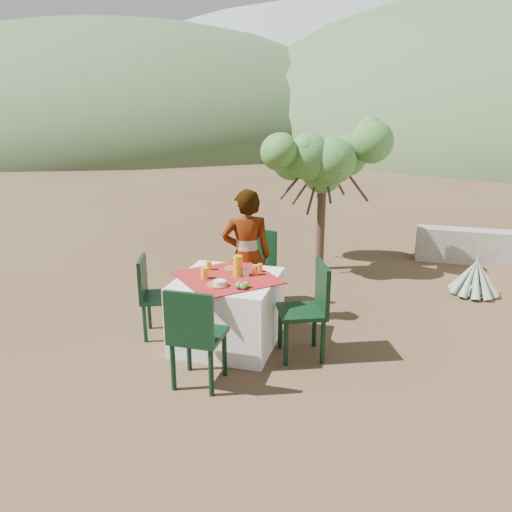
% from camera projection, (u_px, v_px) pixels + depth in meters
% --- Properties ---
extents(ground, '(160.00, 160.00, 0.00)m').
position_uv_depth(ground, '(219.00, 325.00, 5.89)').
color(ground, '#39291A').
rests_on(ground, ground).
extents(table, '(1.30, 1.30, 0.76)m').
position_uv_depth(table, '(228.00, 310.00, 5.35)').
color(table, white).
rests_on(table, ground).
extents(chair_far, '(0.57, 0.57, 0.99)m').
position_uv_depth(chair_far, '(256.00, 265.00, 6.31)').
color(chair_far, black).
rests_on(chair_far, ground).
extents(chair_near, '(0.45, 0.45, 0.98)m').
position_uv_depth(chair_near, '(195.00, 333.00, 4.45)').
color(chair_near, black).
rests_on(chair_near, ground).
extents(chair_left, '(0.54, 0.54, 0.91)m').
position_uv_depth(chair_left, '(154.00, 293.00, 5.50)').
color(chair_left, black).
rests_on(chair_left, ground).
extents(chair_right, '(0.59, 0.59, 0.99)m').
position_uv_depth(chair_right, '(310.00, 306.00, 5.03)').
color(chair_right, black).
rests_on(chair_right, ground).
extents(person, '(0.67, 0.55, 1.59)m').
position_uv_depth(person, '(247.00, 256.00, 5.82)').
color(person, '#8C6651').
rests_on(person, ground).
extents(shrub_tree, '(1.72, 1.69, 2.02)m').
position_uv_depth(shrub_tree, '(328.00, 167.00, 7.48)').
color(shrub_tree, '#453222').
rests_on(shrub_tree, ground).
extents(agave, '(0.65, 0.67, 0.70)m').
position_uv_depth(agave, '(475.00, 278.00, 6.77)').
color(agave, gray).
rests_on(agave, ground).
extents(stone_wall, '(2.60, 0.35, 0.55)m').
position_uv_depth(stone_wall, '(500.00, 248.00, 8.03)').
color(stone_wall, gray).
rests_on(stone_wall, ground).
extents(hill_near_left, '(40.00, 40.00, 16.00)m').
position_uv_depth(hill_near_left, '(128.00, 138.00, 38.13)').
color(hill_near_left, '#3A522E').
rests_on(hill_near_left, ground).
extents(hill_far_center, '(60.00, 60.00, 24.00)m').
position_uv_depth(hill_far_center, '(343.00, 127.00, 54.84)').
color(hill_far_center, slate).
rests_on(hill_far_center, ground).
extents(plate_far, '(0.20, 0.20, 0.01)m').
position_uv_depth(plate_far, '(233.00, 268.00, 5.48)').
color(plate_far, brown).
rests_on(plate_far, table).
extents(plate_near, '(0.21, 0.21, 0.01)m').
position_uv_depth(plate_near, '(217.00, 285.00, 4.99)').
color(plate_near, brown).
rests_on(plate_near, table).
extents(glass_far, '(0.06, 0.06, 0.10)m').
position_uv_depth(glass_far, '(209.00, 265.00, 5.45)').
color(glass_far, '#EFA70F').
rests_on(glass_far, table).
extents(glass_near, '(0.07, 0.07, 0.12)m').
position_uv_depth(glass_near, '(204.00, 273.00, 5.17)').
color(glass_near, '#EFA70F').
rests_on(glass_near, table).
extents(juice_pitcher, '(0.10, 0.10, 0.22)m').
position_uv_depth(juice_pitcher, '(238.00, 266.00, 5.25)').
color(juice_pitcher, '#EFA70F').
rests_on(juice_pitcher, table).
extents(bowl_plate, '(0.18, 0.18, 0.01)m').
position_uv_depth(bowl_plate, '(220.00, 285.00, 4.97)').
color(bowl_plate, brown).
rests_on(bowl_plate, table).
extents(white_bowl, '(0.13, 0.13, 0.05)m').
position_uv_depth(white_bowl, '(220.00, 283.00, 4.96)').
color(white_bowl, white).
rests_on(white_bowl, bowl_plate).
extents(jar_left, '(0.07, 0.07, 0.11)m').
position_uv_depth(jar_left, '(255.00, 270.00, 5.29)').
color(jar_left, orange).
rests_on(jar_left, table).
extents(jar_right, '(0.06, 0.06, 0.09)m').
position_uv_depth(jar_right, '(260.00, 268.00, 5.39)').
color(jar_right, orange).
rests_on(jar_right, table).
extents(napkin_holder, '(0.07, 0.05, 0.08)m').
position_uv_depth(napkin_holder, '(246.00, 272.00, 5.25)').
color(napkin_holder, white).
rests_on(napkin_holder, table).
extents(fruit_cluster, '(0.13, 0.12, 0.07)m').
position_uv_depth(fruit_cluster, '(242.00, 285.00, 4.90)').
color(fruit_cluster, '#578E33').
rests_on(fruit_cluster, table).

